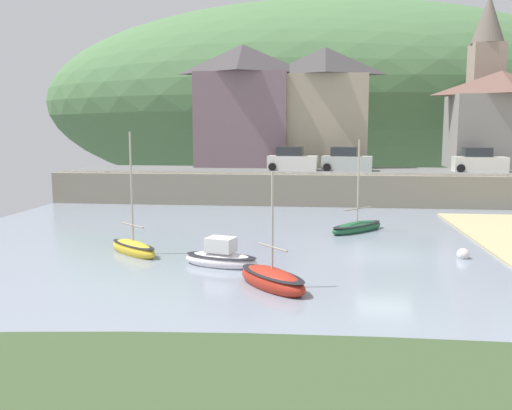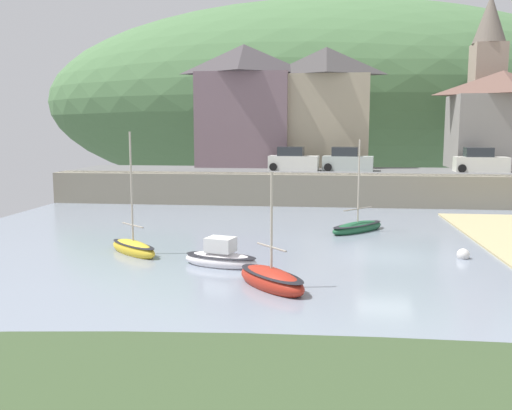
{
  "view_description": "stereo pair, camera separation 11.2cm",
  "coord_description": "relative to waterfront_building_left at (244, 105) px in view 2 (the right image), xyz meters",
  "views": [
    {
      "loc": [
        -3.24,
        -25.55,
        5.86
      ],
      "look_at": [
        -6.19,
        1.22,
        2.12
      ],
      "focal_mm": 38.83,
      "sensor_mm": 36.0,
      "label": 1
    },
    {
      "loc": [
        -3.13,
        -25.54,
        5.86
      ],
      "look_at": [
        -6.19,
        1.22,
        2.12
      ],
      "focal_mm": 38.83,
      "sensor_mm": 36.0,
      "label": 2
    }
  ],
  "objects": [
    {
      "name": "ground",
      "position": [
        11.45,
        -34.76,
        -7.82
      ],
      "size": [
        48.0,
        41.0,
        0.61
      ],
      "color": "gray"
    },
    {
      "name": "quay_seawall",
      "position": [
        10.05,
        -7.7,
        -6.62
      ],
      "size": [
        48.0,
        9.4,
        2.4
      ],
      "color": "gray",
      "rests_on": "ground"
    },
    {
      "name": "hillside_backdrop",
      "position": [
        7.48,
        30.0,
        1.58
      ],
      "size": [
        80.0,
        44.0,
        27.3
      ],
      "color": "#4C7446",
      "rests_on": "ground"
    },
    {
      "name": "waterfront_building_left",
      "position": [
        0.0,
        0.0,
        0.0
      ],
      "size": [
        8.51,
        5.54,
        10.97
      ],
      "color": "slate",
      "rests_on": "ground"
    },
    {
      "name": "waterfront_building_centre",
      "position": [
        7.41,
        0.0,
        -0.17
      ],
      "size": [
        7.72,
        4.42,
        10.62
      ],
      "color": "tan",
      "rests_on": "ground"
    },
    {
      "name": "waterfront_building_right",
      "position": [
        22.54,
        0.0,
        -1.31
      ],
      "size": [
        8.52,
        5.78,
        8.41
      ],
      "color": "gray",
      "rests_on": "ground"
    },
    {
      "name": "church_with_spire",
      "position": [
        22.33,
        4.0,
        2.5
      ],
      "size": [
        3.0,
        3.0,
        15.7
      ],
      "color": "gray",
      "rests_on": "ground"
    },
    {
      "name": "sailboat_tall_mast",
      "position": [
        9.16,
        -19.09,
        -7.72
      ],
      "size": [
        3.64,
        3.86,
        5.42
      ],
      "rotation": [
        0.0,
        0.0,
        0.84
      ],
      "color": "#1D5634",
      "rests_on": "ground"
    },
    {
      "name": "sailboat_far_left",
      "position": [
        5.22,
        -30.9,
        -7.67
      ],
      "size": [
        3.31,
        3.54,
        4.53
      ],
      "rotation": [
        0.0,
        0.0,
        -0.86
      ],
      "color": "#AA291A",
      "rests_on": "ground"
    },
    {
      "name": "sailboat_blue_trim",
      "position": [
        -1.71,
        -26.1,
        -7.68
      ],
      "size": [
        3.22,
        2.92,
        5.91
      ],
      "rotation": [
        0.0,
        0.0,
        -0.7
      ],
      "color": "gold",
      "rests_on": "ground"
    },
    {
      "name": "sailboat_nearest_shore",
      "position": [
        2.76,
        -27.81,
        -7.64
      ],
      "size": [
        3.58,
        2.18,
        1.41
      ],
      "rotation": [
        0.0,
        0.0,
        -0.27
      ],
      "color": "white",
      "rests_on": "ground"
    },
    {
      "name": "parked_car_near_slipway",
      "position": [
        4.74,
        -4.5,
        -4.78
      ],
      "size": [
        4.23,
        2.05,
        1.95
      ],
      "rotation": [
        0.0,
        0.0,
        -0.09
      ],
      "color": "silver",
      "rests_on": "ground"
    },
    {
      "name": "parked_car_by_wall",
      "position": [
        9.22,
        -4.5,
        -4.78
      ],
      "size": [
        4.27,
        2.17,
        1.95
      ],
      "rotation": [
        0.0,
        0.0,
        -0.12
      ],
      "color": "#B0BDB8",
      "rests_on": "ground"
    },
    {
      "name": "parked_car_end_of_row",
      "position": [
        19.8,
        -4.5,
        -4.78
      ],
      "size": [
        4.17,
        1.88,
        1.95
      ],
      "rotation": [
        0.0,
        0.0,
        -0.04
      ],
      "color": "silver",
      "rests_on": "ground"
    },
    {
      "name": "mooring_buoy",
      "position": [
        13.49,
        -25.25,
        -7.81
      ],
      "size": [
        0.57,
        0.57,
        0.57
      ],
      "color": "silver",
      "rests_on": "ground"
    }
  ]
}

